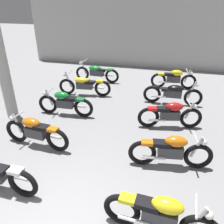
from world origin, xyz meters
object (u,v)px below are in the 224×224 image
Objects in this scene: motorcycle_left_row_4 at (97,72)px; motorcycle_right_row_1 at (171,150)px; motorcycle_right_row_4 at (174,79)px; motorcycle_left_row_3 at (84,85)px; motorcycle_right_row_0 at (160,215)px; motorcycle_right_row_3 at (173,93)px; motorcycle_left_row_1 at (35,131)px; support_pillar at (3,71)px; motorcycle_left_row_2 at (65,103)px; motorcycle_right_row_2 at (170,114)px.

motorcycle_left_row_4 reaches higher than motorcycle_right_row_1.
motorcycle_right_row_4 is (3.57, -0.04, 0.01)m from motorcycle_left_row_4.
motorcycle_left_row_3 is 1.10× the size of motorcycle_right_row_0.
motorcycle_left_row_3 and motorcycle_right_row_3 have the same top height.
motorcycle_left_row_3 is 1.00× the size of motorcycle_left_row_4.
motorcycle_left_row_3 reaches higher than motorcycle_left_row_1.
motorcycle_right_row_0 is 1.85m from motorcycle_right_row_1.
support_pillar reaches higher than motorcycle_left_row_3.
motorcycle_right_row_4 is (0.00, 1.73, 0.01)m from motorcycle_right_row_3.
motorcycle_left_row_3 is (-0.03, 3.72, -0.01)m from motorcycle_left_row_1.
motorcycle_left_row_3 is at bearing 89.93° from motorcycle_left_row_2.
motorcycle_left_row_2 and motorcycle_right_row_4 have the same top height.
motorcycle_right_row_2 is (3.45, 1.92, 0.00)m from motorcycle_left_row_1.
motorcycle_left_row_1 is at bearing -122.73° from motorcycle_right_row_4.
motorcycle_right_row_3 is at bearing -0.02° from motorcycle_left_row_3.
motorcycle_left_row_2 and motorcycle_right_row_0 have the same top height.
support_pillar reaches higher than motorcycle_right_row_3.
motorcycle_left_row_1 is 0.91× the size of motorcycle_left_row_4.
motorcycle_left_row_4 is at bearing 67.96° from support_pillar.
motorcycle_right_row_0 is (3.40, -1.80, 0.00)m from motorcycle_left_row_1.
motorcycle_right_row_3 is (3.53, 1.82, -0.01)m from motorcycle_left_row_2.
motorcycle_right_row_0 and motorcycle_right_row_4 have the same top height.
motorcycle_right_row_2 is 0.90× the size of motorcycle_right_row_3.
motorcycle_left_row_2 is 3.49m from motorcycle_right_row_2.
support_pillar reaches higher than motorcycle_left_row_1.
motorcycle_right_row_3 reaches higher than motorcycle_left_row_1.
motorcycle_right_row_2 is at bearing 0.51° from motorcycle_left_row_2.
motorcycle_right_row_1 is at bearing -89.77° from motorcycle_right_row_4.
motorcycle_right_row_0 is 7.24m from motorcycle_right_row_4.
motorcycle_right_row_1 is 1.00× the size of motorcycle_right_row_4.
motorcycle_right_row_1 is at bearing 0.82° from motorcycle_left_row_1.
support_pillar is at bearing 166.14° from motorcycle_right_row_1.
motorcycle_right_row_2 is (5.20, 0.57, -1.14)m from support_pillar.
motorcycle_left_row_4 is at bearing 153.58° from motorcycle_right_row_3.
motorcycle_left_row_2 is at bearing -89.36° from motorcycle_left_row_4.
motorcycle_right_row_2 is (3.49, 0.03, 0.00)m from motorcycle_left_row_2.
motorcycle_left_row_1 is at bearing 152.12° from motorcycle_right_row_0.
support_pillar is 5.86m from motorcycle_right_row_3.
motorcycle_right_row_3 is at bearing 88.70° from motorcycle_right_row_2.
motorcycle_right_row_0 is 1.00× the size of motorcycle_right_row_4.
motorcycle_right_row_1 is 5.39m from motorcycle_right_row_4.
motorcycle_right_row_4 is at bearing 89.27° from motorcycle_right_row_2.
motorcycle_left_row_4 reaches higher than motorcycle_left_row_1.
motorcycle_left_row_4 is at bearing 90.74° from motorcycle_left_row_1.
motorcycle_right_row_3 is 1.10× the size of motorcycle_right_row_4.
motorcycle_left_row_4 is 1.12× the size of motorcycle_right_row_2.
support_pillar is 1.63× the size of motorcycle_right_row_1.
motorcycle_right_row_4 is (3.53, 3.55, 0.00)m from motorcycle_left_row_2.
motorcycle_left_row_1 is at bearing -150.90° from motorcycle_right_row_2.
motorcycle_right_row_3 is at bearing 89.04° from motorcycle_right_row_0.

